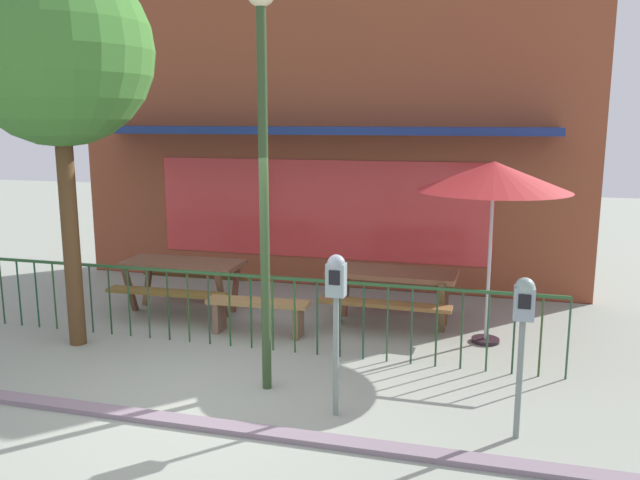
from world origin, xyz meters
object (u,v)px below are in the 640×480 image
Objects in this scene: street_tree at (57,52)px; street_lamp at (263,134)px; picnic_table_left at (183,272)px; parking_meter_far at (336,293)px; patio_bench at (258,309)px; parking_meter_near at (523,315)px; picnic_table_right at (392,282)px; patio_umbrella at (494,177)px.

street_lamp is at bearing -13.17° from street_tree.
picnic_table_left is 4.18m from parking_meter_far.
parking_meter_near reaches higher than patio_bench.
parking_meter_far is 0.34× the size of street_tree.
parking_meter_far reaches higher than picnic_table_left.
street_lamp is at bearing -66.36° from patio_bench.
street_lamp reaches higher than parking_meter_far.
parking_meter_far is 4.58m from street_tree.
picnic_table_right is at bearing 29.35° from patio_bench.
picnic_table_left is 1.00× the size of picnic_table_right.
patio_bench is at bearing -170.71° from patio_umbrella.
parking_meter_far reaches higher than picnic_table_right.
street_tree is at bearing -155.68° from patio_bench.
parking_meter_far is at bearing -26.20° from street_lamp.
parking_meter_near is at bearing -83.02° from patio_umbrella.
street_tree is (-5.44, 1.11, 2.50)m from parking_meter_near.
picnic_table_left is 1.21× the size of parking_meter_near.
patio_bench is at bearing -150.65° from picnic_table_right.
street_tree is 1.14× the size of street_lamp.
picnic_table_right reaches higher than patio_bench.
parking_meter_far is (3.07, -2.77, 0.64)m from picnic_table_left.
parking_meter_far is 1.77m from street_lamp.
street_lamp is at bearing 170.28° from parking_meter_near.
patio_bench is (1.48, -0.71, -0.26)m from picnic_table_left.
street_tree reaches higher than picnic_table_left.
picnic_table_right is (3.15, 0.23, 0.00)m from picnic_table_left.
picnic_table_left is 5.56m from parking_meter_near.
patio_bench is 0.93× the size of parking_meter_near.
picnic_table_left is at bearing 177.21° from patio_umbrella.
picnic_table_left is at bearing 154.41° from patio_bench.
picnic_table_right is 1.94m from patio_bench.
picnic_table_left is at bearing 149.77° from parking_meter_near.
patio_umbrella is at bearing 61.29° from parking_meter_far.
picnic_table_left is 3.16m from picnic_table_right.
parking_meter_near is at bearing -32.17° from patio_bench.
parking_meter_near is (4.78, -2.79, 0.56)m from picnic_table_left.
street_lamp is at bearing -136.95° from patio_umbrella.
parking_meter_far is (-1.40, -2.56, -0.91)m from patio_umbrella.
patio_umbrella reaches higher than parking_meter_far.
parking_meter_far is at bearing -118.71° from patio_umbrella.
street_tree reaches higher than parking_meter_near.
patio_bench is 0.29× the size of street_tree.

